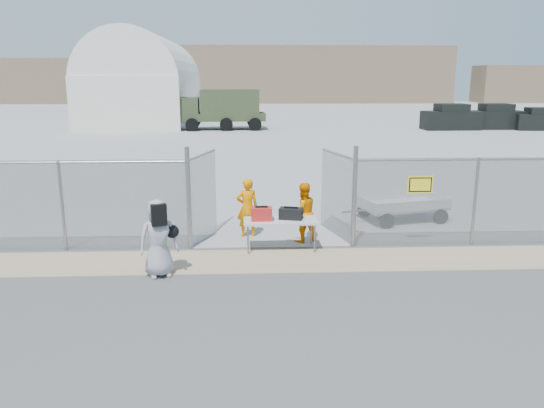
{
  "coord_description": "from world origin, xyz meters",
  "views": [
    {
      "loc": [
        -0.55,
        -10.44,
        4.08
      ],
      "look_at": [
        0.0,
        2.0,
        1.1
      ],
      "focal_mm": 35.0,
      "sensor_mm": 36.0,
      "label": 1
    }
  ],
  "objects_px": {
    "security_worker_left": "(247,208)",
    "utility_trailer": "(402,207)",
    "security_worker_right": "(303,212)",
    "visitor": "(158,238)",
    "folding_table": "(281,235)"
  },
  "relations": [
    {
      "from": "visitor",
      "to": "utility_trailer",
      "type": "xyz_separation_m",
      "value": [
        6.35,
        4.2,
        -0.44
      ]
    },
    {
      "from": "security_worker_right",
      "to": "visitor",
      "type": "xyz_separation_m",
      "value": [
        -3.25,
        -2.25,
        0.06
      ]
    },
    {
      "from": "security_worker_right",
      "to": "folding_table",
      "type": "bearing_deg",
      "value": 27.08
    },
    {
      "from": "security_worker_right",
      "to": "utility_trailer",
      "type": "xyz_separation_m",
      "value": [
        3.11,
        1.95,
        -0.38
      ]
    },
    {
      "from": "security_worker_right",
      "to": "utility_trailer",
      "type": "distance_m",
      "value": 3.69
    },
    {
      "from": "folding_table",
      "to": "visitor",
      "type": "height_order",
      "value": "visitor"
    },
    {
      "from": "security_worker_left",
      "to": "utility_trailer",
      "type": "relative_size",
      "value": 0.5
    },
    {
      "from": "security_worker_right",
      "to": "visitor",
      "type": "relative_size",
      "value": 0.92
    },
    {
      "from": "security_worker_left",
      "to": "security_worker_right",
      "type": "xyz_separation_m",
      "value": [
        1.4,
        -0.51,
        -0.02
      ]
    },
    {
      "from": "security_worker_left",
      "to": "visitor",
      "type": "height_order",
      "value": "visitor"
    },
    {
      "from": "folding_table",
      "to": "utility_trailer",
      "type": "bearing_deg",
      "value": 34.07
    },
    {
      "from": "security_worker_left",
      "to": "utility_trailer",
      "type": "bearing_deg",
      "value": -169.02
    },
    {
      "from": "visitor",
      "to": "utility_trailer",
      "type": "height_order",
      "value": "visitor"
    },
    {
      "from": "security_worker_left",
      "to": "visitor",
      "type": "relative_size",
      "value": 0.94
    },
    {
      "from": "security_worker_left",
      "to": "utility_trailer",
      "type": "height_order",
      "value": "security_worker_left"
    }
  ]
}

